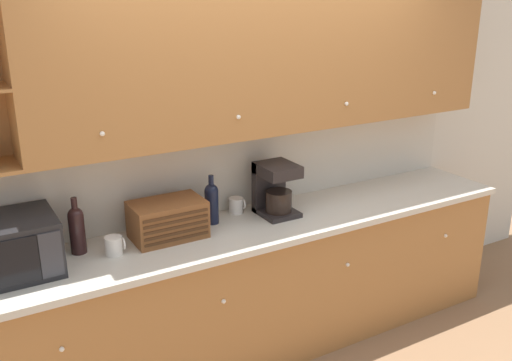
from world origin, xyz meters
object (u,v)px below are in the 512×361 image
(mug, at_px, (236,205))
(microwave, at_px, (7,247))
(mug_blue_second, at_px, (114,246))
(coffee_maker, at_px, (275,188))
(second_wine_bottle, at_px, (77,228))
(wine_bottle, at_px, (212,202))
(bread_box, at_px, (168,220))

(mug, bearing_deg, microwave, -173.85)
(mug_blue_second, bearing_deg, microwave, 174.34)
(mug_blue_second, height_order, mug, mug_blue_second)
(coffee_maker, bearing_deg, microwave, -179.32)
(microwave, height_order, mug, microwave)
(second_wine_bottle, height_order, coffee_maker, coffee_maker)
(second_wine_bottle, bearing_deg, microwave, -168.96)
(mug, bearing_deg, mug_blue_second, -166.87)
(microwave, bearing_deg, wine_bottle, 3.84)
(microwave, xyz_separation_m, wine_bottle, (1.19, 0.08, -0.01))
(mug_blue_second, height_order, wine_bottle, wine_bottle)
(wine_bottle, bearing_deg, coffee_maker, -8.15)
(second_wine_bottle, relative_size, mug_blue_second, 3.02)
(microwave, xyz_separation_m, bread_box, (0.88, 0.01, -0.04))
(microwave, relative_size, second_wine_bottle, 1.51)
(mug, bearing_deg, wine_bottle, -161.39)
(second_wine_bottle, distance_m, bread_box, 0.51)
(bread_box, bearing_deg, wine_bottle, 11.68)
(second_wine_bottle, height_order, wine_bottle, second_wine_bottle)
(coffee_maker, bearing_deg, mug, 148.19)
(bread_box, relative_size, coffee_maker, 1.24)
(wine_bottle, bearing_deg, mug_blue_second, -168.68)
(second_wine_bottle, relative_size, mug, 3.09)
(mug_blue_second, xyz_separation_m, bread_box, (0.34, 0.07, 0.06))
(microwave, distance_m, mug_blue_second, 0.54)
(mug_blue_second, bearing_deg, mug, 13.13)
(wine_bottle, bearing_deg, mug, 18.61)
(coffee_maker, bearing_deg, second_wine_bottle, 177.60)
(bread_box, height_order, coffee_maker, coffee_maker)
(mug_blue_second, height_order, coffee_maker, coffee_maker)
(second_wine_bottle, bearing_deg, mug, 4.39)
(mug_blue_second, xyz_separation_m, mug, (0.88, 0.20, -0.00))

